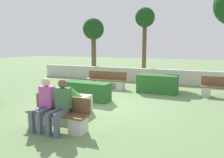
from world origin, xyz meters
TOP-DOWN VIEW (x-y plane):
  - ground_plane at (0.00, 0.00)m, footprint 60.00×60.00m
  - perimeter_wall at (0.00, 5.62)m, footprint 14.75×0.30m
  - bench_front at (-0.26, -2.74)m, footprint 1.74×0.49m
  - bench_left_side at (-1.46, 2.92)m, footprint 2.16×0.49m
  - person_seated_man at (-0.06, -2.87)m, footprint 0.38×0.63m
  - person_seated_woman at (-0.58, -2.87)m, footprint 0.38×0.63m
  - hedge_block_near_left at (-1.10, 0.28)m, footprint 1.95×0.63m
  - hedge_block_mid_left at (1.26, 2.81)m, footprint 1.84×0.83m
  - planter_corner_left at (-0.71, -1.52)m, footprint 1.10×1.10m
  - tree_leftmost at (-4.21, 6.86)m, footprint 1.51×1.51m
  - tree_center_left at (-0.44, 6.74)m, footprint 1.25×1.25m

SIDE VIEW (x-z plane):
  - ground_plane at x=0.00m, z-range 0.00..0.00m
  - bench_front at x=-0.26m, z-range -0.10..0.76m
  - bench_left_side at x=-1.46m, z-range -0.08..0.78m
  - hedge_block_near_left at x=-1.10m, z-range 0.00..0.74m
  - planter_corner_left at x=-0.71m, z-range -0.06..0.87m
  - perimeter_wall at x=0.00m, z-range 0.00..0.81m
  - hedge_block_mid_left at x=1.26m, z-range 0.00..0.85m
  - person_seated_man at x=-0.06m, z-range 0.08..1.44m
  - person_seated_woman at x=-0.58m, z-range 0.08..1.44m
  - tree_leftmost at x=-4.21m, z-range 1.14..5.26m
  - tree_center_left at x=-0.44m, z-range 1.42..6.02m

